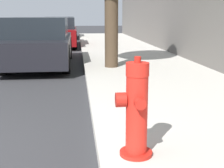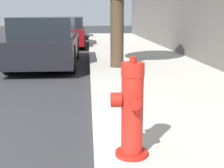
# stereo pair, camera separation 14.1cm
# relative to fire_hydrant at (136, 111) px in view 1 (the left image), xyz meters

# --- Properties ---
(fire_hydrant) EXTENTS (0.35, 0.36, 0.94)m
(fire_hydrant) POSITION_rel_fire_hydrant_xyz_m (0.00, 0.00, 0.00)
(fire_hydrant) COLOR red
(fire_hydrant) RESTS_ON sidewalk_slab
(parked_car_near) EXTENTS (1.76, 4.39, 1.37)m
(parked_car_near) POSITION_rel_fire_hydrant_xyz_m (-1.59, 6.37, 0.10)
(parked_car_near) COLOR black
(parked_car_near) RESTS_ON ground_plane
(parked_car_mid) EXTENTS (1.80, 4.02, 1.32)m
(parked_car_mid) POSITION_rel_fire_hydrant_xyz_m (-1.42, 11.82, 0.07)
(parked_car_mid) COLOR maroon
(parked_car_mid) RESTS_ON ground_plane
(parked_car_far) EXTENTS (1.89, 3.83, 1.33)m
(parked_car_far) POSITION_rel_fire_hydrant_xyz_m (-1.52, 17.11, 0.07)
(parked_car_far) COLOR #B7B7BC
(parked_car_far) RESTS_ON ground_plane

